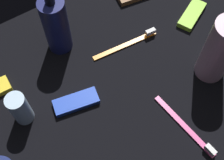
# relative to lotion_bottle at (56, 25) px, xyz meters

# --- Properties ---
(ground_plane) EXTENTS (0.84, 0.64, 0.01)m
(ground_plane) POSITION_rel_lotion_bottle_xyz_m (-0.05, 0.17, -0.09)
(ground_plane) COLOR black
(lotion_bottle) EXTENTS (0.06, 0.06, 0.18)m
(lotion_bottle) POSITION_rel_lotion_bottle_xyz_m (0.00, 0.00, 0.00)
(lotion_bottle) COLOR navy
(lotion_bottle) RESTS_ON ground_plane
(bodywash_bottle) EXTENTS (0.07, 0.07, 0.20)m
(bodywash_bottle) POSITION_rel_lotion_bottle_xyz_m (-0.27, 0.27, 0.01)
(bodywash_bottle) COLOR silver
(bodywash_bottle) RESTS_ON ground_plane
(deodorant_stick) EXTENTS (0.04, 0.04, 0.09)m
(deodorant_stick) POSITION_rel_lotion_bottle_xyz_m (0.16, 0.13, -0.03)
(deodorant_stick) COLOR silver
(deodorant_stick) RESTS_ON ground_plane
(toothbrush_orange) EXTENTS (0.18, 0.03, 0.02)m
(toothbrush_orange) POSITION_rel_lotion_bottle_xyz_m (-0.15, 0.09, -0.07)
(toothbrush_orange) COLOR orange
(toothbrush_orange) RESTS_ON ground_plane
(toothbrush_pink) EXTENTS (0.03, 0.18, 0.02)m
(toothbrush_pink) POSITION_rel_lotion_bottle_xyz_m (-0.13, 0.36, -0.07)
(toothbrush_pink) COLOR #E55999
(toothbrush_pink) RESTS_ON ground_plane
(snack_bar_lime) EXTENTS (0.11, 0.08, 0.01)m
(snack_bar_lime) POSITION_rel_lotion_bottle_xyz_m (-0.34, 0.11, -0.07)
(snack_bar_lime) COLOR #8CD133
(snack_bar_lime) RESTS_ON ground_plane
(snack_bar_blue) EXTENTS (0.11, 0.06, 0.01)m
(snack_bar_blue) POSITION_rel_lotion_bottle_xyz_m (0.05, 0.17, -0.07)
(snack_bar_blue) COLOR blue
(snack_bar_blue) RESTS_ON ground_plane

